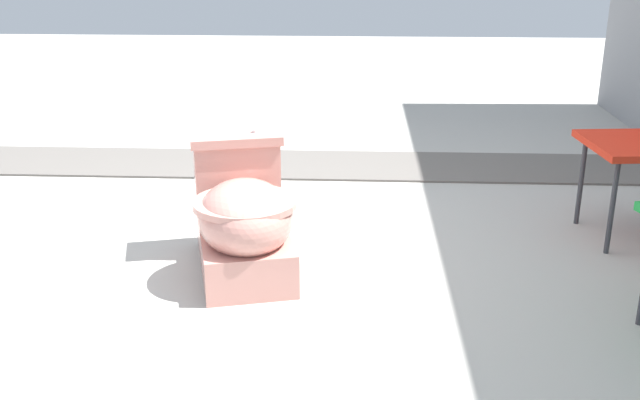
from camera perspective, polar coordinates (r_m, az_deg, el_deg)
ground_plane at (r=3.18m, az=-6.39°, el=-3.87°), size 14.00×14.00×0.00m
gravel_strip at (r=4.31m, az=2.78°, el=2.65°), size 0.56×8.00×0.01m
toilet at (r=2.92m, az=-5.88°, el=-1.39°), size 0.70×0.52×0.52m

